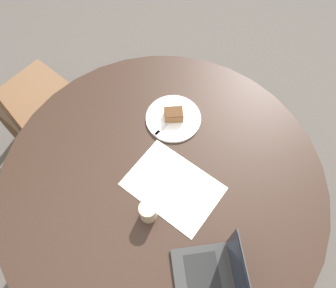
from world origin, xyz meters
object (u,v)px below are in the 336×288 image
at_px(chair, 20,101).
at_px(coffee_glass, 148,212).
at_px(laptop, 215,287).
at_px(plate, 173,118).

relative_size(chair, coffee_glass, 10.25).
distance_m(coffee_glass, laptop, 0.36).
relative_size(coffee_glass, laptop, 0.26).
bearing_deg(coffee_glass, chair, 7.31).
bearing_deg(coffee_glass, plate, -51.76).
bearing_deg(chair, plate, 21.73).
bearing_deg(coffee_glass, laptop, -177.25).
xyz_separation_m(plate, coffee_glass, (-0.29, 0.37, 0.04)).
bearing_deg(laptop, coffee_glass, 34.26).
bearing_deg(plate, coffee_glass, 128.24).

